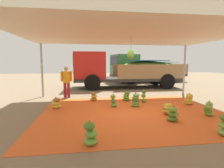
{
  "coord_description": "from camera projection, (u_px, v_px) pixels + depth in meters",
  "views": [
    {
      "loc": [
        -1.51,
        -5.81,
        1.73
      ],
      "look_at": [
        -0.44,
        2.09,
        0.75
      ],
      "focal_mm": 28.0,
      "sensor_mm": 36.0,
      "label": 1
    }
  ],
  "objects": [
    {
      "name": "ground_plane",
      "position": [
        118.0,
        96.0,
        9.08
      ],
      "size": [
        40.0,
        40.0,
        0.0
      ],
      "primitive_type": "plane",
      "color": "#7F6B51"
    },
    {
      "name": "tarp_orange",
      "position": [
        132.0,
        112.0,
        6.13
      ],
      "size": [
        6.23,
        5.15,
        0.01
      ],
      "primitive_type": "cube",
      "color": "#E05B23",
      "rests_on": "ground"
    },
    {
      "name": "tent_canopy",
      "position": [
        134.0,
        34.0,
        5.72
      ],
      "size": [
        8.0,
        7.0,
        2.73
      ],
      "color": "#9EA0A5",
      "rests_on": "ground"
    },
    {
      "name": "banana_bunch_0",
      "position": [
        189.0,
        100.0,
        7.16
      ],
      "size": [
        0.44,
        0.44,
        0.49
      ],
      "color": "gold",
      "rests_on": "tarp_orange"
    },
    {
      "name": "banana_bunch_1",
      "position": [
        209.0,
        109.0,
        5.63
      ],
      "size": [
        0.41,
        0.39,
        0.5
      ],
      "color": "#60932D",
      "rests_on": "tarp_orange"
    },
    {
      "name": "banana_bunch_2",
      "position": [
        56.0,
        103.0,
        6.56
      ],
      "size": [
        0.46,
        0.46,
        0.44
      ],
      "color": "gold",
      "rests_on": "tarp_orange"
    },
    {
      "name": "banana_bunch_4",
      "position": [
        144.0,
        96.0,
        7.61
      ],
      "size": [
        0.31,
        0.34,
        0.58
      ],
      "color": "#518428",
      "rests_on": "tarp_orange"
    },
    {
      "name": "banana_bunch_5",
      "position": [
        90.0,
        135.0,
        3.64
      ],
      "size": [
        0.39,
        0.39,
        0.54
      ],
      "color": "#6B9E38",
      "rests_on": "tarp_orange"
    },
    {
      "name": "banana_bunch_6",
      "position": [
        173.0,
        115.0,
        5.12
      ],
      "size": [
        0.42,
        0.42,
        0.48
      ],
      "color": "#477523",
      "rests_on": "tarp_orange"
    },
    {
      "name": "banana_bunch_7",
      "position": [
        168.0,
        109.0,
        5.77
      ],
      "size": [
        0.48,
        0.46,
        0.43
      ],
      "color": "#996628",
      "rests_on": "tarp_orange"
    },
    {
      "name": "banana_bunch_8",
      "position": [
        113.0,
        101.0,
        6.76
      ],
      "size": [
        0.36,
        0.35,
        0.53
      ],
      "color": "#6B9E38",
      "rests_on": "tarp_orange"
    },
    {
      "name": "banana_bunch_9",
      "position": [
        136.0,
        101.0,
        6.82
      ],
      "size": [
        0.41,
        0.42,
        0.57
      ],
      "color": "#60932D",
      "rests_on": "tarp_orange"
    },
    {
      "name": "banana_bunch_10",
      "position": [
        94.0,
        97.0,
        7.89
      ],
      "size": [
        0.42,
        0.4,
        0.45
      ],
      "color": "#996628",
      "rests_on": "tarp_orange"
    },
    {
      "name": "banana_bunch_11",
      "position": [
        126.0,
        96.0,
        7.89
      ],
      "size": [
        0.44,
        0.44,
        0.48
      ],
      "color": "#518428",
      "rests_on": "tarp_orange"
    },
    {
      "name": "cargo_truck_main",
      "position": [
        124.0,
        70.0,
        12.03
      ],
      "size": [
        7.19,
        2.49,
        2.4
      ],
      "color": "#2D2D2D",
      "rests_on": "ground"
    },
    {
      "name": "cargo_truck_far",
      "position": [
        146.0,
        68.0,
        15.68
      ],
      "size": [
        6.96,
        3.73,
        2.4
      ],
      "color": "#2D2D2D",
      "rests_on": "ground"
    },
    {
      "name": "worker_0",
      "position": [
        67.0,
        80.0,
        8.54
      ],
      "size": [
        0.56,
        0.34,
        1.54
      ],
      "color": "maroon",
      "rests_on": "ground"
    }
  ]
}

